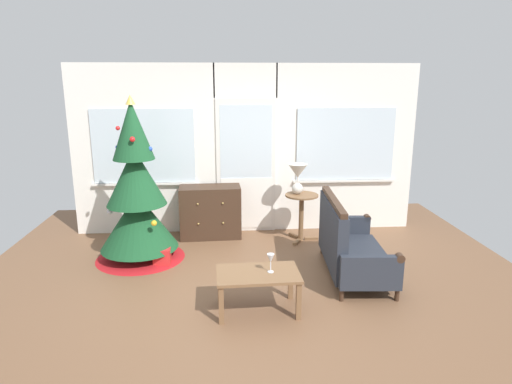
{
  "coord_description": "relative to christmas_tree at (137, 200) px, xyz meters",
  "views": [
    {
      "loc": [
        -0.3,
        -4.61,
        2.31
      ],
      "look_at": [
        0.05,
        0.55,
        1.0
      ],
      "focal_mm": 31.13,
      "sensor_mm": 36.0,
      "label": 1
    }
  ],
  "objects": [
    {
      "name": "coffee_table",
      "position": [
        1.46,
        -1.49,
        -0.45
      ],
      "size": [
        0.86,
        0.55,
        0.42
      ],
      "color": "brown",
      "rests_on": "ground"
    },
    {
      "name": "gift_box",
      "position": [
        0.32,
        -0.24,
        -0.7
      ],
      "size": [
        0.22,
        0.19,
        0.22
      ],
      "primitive_type": "cube",
      "color": "red",
      "rests_on": "ground"
    },
    {
      "name": "christmas_tree",
      "position": [
        0.0,
        0.0,
        0.0
      ],
      "size": [
        1.17,
        1.17,
        2.14
      ],
      "color": "#4C331E",
      "rests_on": "ground"
    },
    {
      "name": "dresser_cabinet",
      "position": [
        0.91,
        0.77,
        -0.42
      ],
      "size": [
        0.92,
        0.47,
        0.78
      ],
      "color": "#3D281C",
      "rests_on": "ground"
    },
    {
      "name": "side_table",
      "position": [
        2.25,
        0.52,
        -0.31
      ],
      "size": [
        0.5,
        0.48,
        0.7
      ],
      "color": "brown",
      "rests_on": "ground"
    },
    {
      "name": "ground_plane",
      "position": [
        1.46,
        -1.02,
        -0.81
      ],
      "size": [
        6.76,
        6.76,
        0.0
      ],
      "primitive_type": "plane",
      "color": "brown"
    },
    {
      "name": "back_wall_with_door",
      "position": [
        1.46,
        1.06,
        0.47
      ],
      "size": [
        5.2,
        0.14,
        2.55
      ],
      "color": "white",
      "rests_on": "ground"
    },
    {
      "name": "wine_glass",
      "position": [
        1.59,
        -1.49,
        -0.24
      ],
      "size": [
        0.08,
        0.08,
        0.2
      ],
      "color": "silver",
      "rests_on": "coffee_table"
    },
    {
      "name": "table_lamp",
      "position": [
        2.19,
        0.56,
        0.18
      ],
      "size": [
        0.28,
        0.28,
        0.44
      ],
      "color": "silver",
      "rests_on": "side_table"
    },
    {
      "name": "settee_sofa",
      "position": [
        2.61,
        -0.69,
        -0.43
      ],
      "size": [
        0.8,
        1.52,
        0.96
      ],
      "color": "#3D281C",
      "rests_on": "ground"
    }
  ]
}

